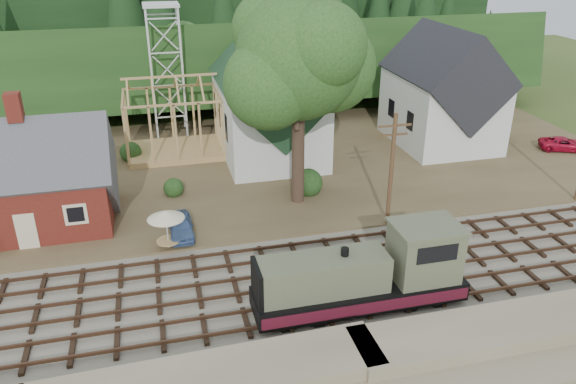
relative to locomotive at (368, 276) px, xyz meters
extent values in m
plane|color=#384C1E|center=(-2.29, 3.00, -2.00)|extent=(140.00, 140.00, 0.00)
cube|color=#726B5B|center=(-2.29, 3.00, -1.92)|extent=(64.00, 11.00, 0.16)
cube|color=brown|center=(-2.29, 21.00, -1.85)|extent=(64.00, 26.00, 0.30)
cube|color=#1E3F19|center=(-2.29, 45.00, -2.00)|extent=(70.00, 28.96, 12.74)
cube|color=black|center=(-2.29, 61.00, -2.00)|extent=(80.00, 20.00, 12.00)
cube|color=maroon|center=(-18.29, 14.00, 0.20)|extent=(10.00, 7.00, 3.80)
cube|color=#4C4C51|center=(-18.29, 14.00, 2.10)|extent=(10.80, 7.41, 7.41)
cube|color=maroon|center=(-18.29, 14.00, 6.40)|extent=(0.90, 0.90, 1.80)
cube|color=beige|center=(-18.29, 10.48, -0.50)|extent=(1.20, 0.06, 2.40)
cube|color=silver|center=(-0.29, 23.00, 1.50)|extent=(8.00, 12.00, 6.40)
cube|color=#17331E|center=(-0.29, 23.00, 4.70)|extent=(8.40, 12.96, 8.40)
cube|color=silver|center=(-0.29, 17.00, 6.70)|extent=(2.40, 2.40, 4.00)
cone|color=#17331E|center=(-0.29, 17.00, 10.00)|extent=(5.37, 5.37, 2.60)
cube|color=silver|center=(15.71, 22.00, 1.50)|extent=(8.00, 10.00, 6.40)
cube|color=black|center=(15.71, 22.00, 4.70)|extent=(8.40, 10.80, 8.40)
cube|color=tan|center=(-8.29, 25.00, -1.45)|extent=(8.00, 6.00, 0.50)
cube|color=tan|center=(-8.29, 25.00, 5.20)|extent=(8.00, 0.18, 0.18)
cube|color=silver|center=(-9.69, 29.60, 4.30)|extent=(0.18, 0.18, 12.00)
cube|color=silver|center=(-6.89, 29.60, 4.30)|extent=(0.18, 0.18, 12.00)
cube|color=silver|center=(-9.69, 32.40, 4.30)|extent=(0.18, 0.18, 12.00)
cube|color=silver|center=(-6.89, 32.40, 4.30)|extent=(0.18, 0.18, 12.00)
cube|color=silver|center=(-8.29, 31.00, 10.30)|extent=(3.20, 3.20, 0.25)
cylinder|color=#38281E|center=(-0.29, 13.00, 2.30)|extent=(0.90, 0.90, 8.00)
sphere|color=#21491B|center=(-0.29, 13.00, 8.80)|extent=(8.40, 8.40, 8.40)
sphere|color=#21491B|center=(2.21, 14.00, 7.80)|extent=(6.40, 6.40, 6.40)
sphere|color=#21491B|center=(-2.49, 12.20, 7.30)|extent=(6.00, 6.00, 6.00)
cylinder|color=#4C331E|center=(4.71, 8.20, 2.00)|extent=(0.28, 0.28, 8.00)
cube|color=#4C331E|center=(4.71, 8.20, 5.20)|extent=(2.20, 0.12, 0.12)
cube|color=#4C331E|center=(4.71, 8.20, 4.60)|extent=(1.80, 0.12, 0.12)
cube|color=black|center=(-0.43, 0.00, -1.68)|extent=(11.08, 2.31, 0.32)
cube|color=black|center=(-0.43, 0.00, -0.98)|extent=(11.08, 2.68, 1.02)
cube|color=#5B5D44|center=(-2.46, 0.00, 0.50)|extent=(6.65, 2.12, 1.94)
cube|color=#5B5D44|center=(3.08, 0.00, 1.00)|extent=(3.32, 2.59, 2.95)
cube|color=#5B5D44|center=(3.08, 0.00, 2.53)|extent=(3.51, 2.77, 0.18)
cube|color=black|center=(3.08, -1.31, 1.65)|extent=(2.22, 0.06, 0.92)
cube|color=#4F1020|center=(-0.43, -1.36, -0.98)|extent=(11.08, 0.04, 0.65)
cube|color=#4F1020|center=(-0.43, 1.36, -0.98)|extent=(11.08, 0.04, 0.65)
cylinder|color=black|center=(-1.35, 0.00, 1.56)|extent=(0.41, 0.41, 0.65)
imported|color=#4E6FA8|center=(-8.96, 9.90, -1.05)|extent=(1.55, 3.81, 1.30)
imported|color=red|center=(25.71, 17.28, -1.11)|extent=(4.64, 3.39, 1.17)
cylinder|color=silver|center=(-9.87, 8.50, -0.56)|extent=(0.10, 0.10, 2.29)
cylinder|color=tan|center=(-9.87, 8.50, -1.23)|extent=(1.46, 1.46, 0.08)
cone|color=beige|center=(-9.87, 8.50, 0.59)|extent=(2.29, 2.29, 0.52)
camera|label=1|loc=(-10.04, -22.81, 16.29)|focal=35.00mm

